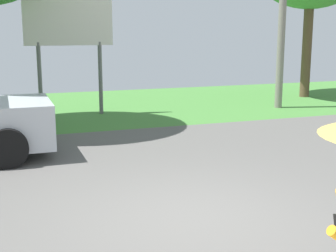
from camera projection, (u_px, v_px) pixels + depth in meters
The scene contains 2 objects.
ground_plane at pixel (134, 164), 9.36m from camera, with size 40.00×22.00×0.20m.
roadside_billboard at pixel (69, 30), 13.93m from camera, with size 2.60×0.12×3.50m.
Camera 1 is at (-2.37, -5.78, 2.57)m, focal length 50.70 mm.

